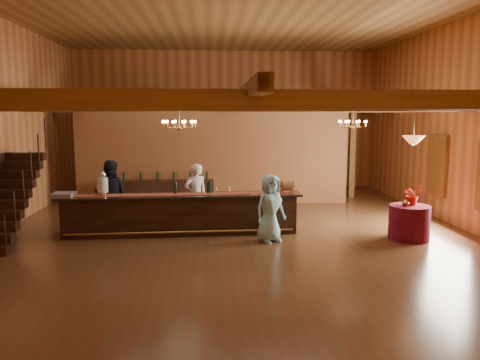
{
  "coord_description": "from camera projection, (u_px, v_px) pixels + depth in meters",
  "views": [
    {
      "loc": [
        -0.6,
        -12.02,
        3.0
      ],
      "look_at": [
        0.21,
        0.69,
        1.2
      ],
      "focal_mm": 35.0,
      "sensor_mm": 36.0,
      "label": 1
    }
  ],
  "objects": [
    {
      "name": "bartender",
      "position": [
        196.0,
        195.0,
        12.44
      ],
      "size": [
        0.73,
        0.62,
        1.71
      ],
      "primitive_type": "imported",
      "rotation": [
        0.0,
        0.0,
        3.55
      ],
      "color": "silver",
      "rests_on": "floor"
    },
    {
      "name": "staff_second",
      "position": [
        110.0,
        194.0,
        12.38
      ],
      "size": [
        0.9,
        0.71,
        1.8
      ],
      "primitive_type": "imported",
      "rotation": [
        0.0,
        0.0,
        3.11
      ],
      "color": "black",
      "rests_on": "floor"
    },
    {
      "name": "bar_bottle_2",
      "position": [
        210.0,
        187.0,
        11.84
      ],
      "size": [
        0.07,
        0.07,
        0.3
      ],
      "primitive_type": "cylinder",
      "color": "black",
      "rests_on": "tasting_bar"
    },
    {
      "name": "partition_wall",
      "position": [
        213.0,
        158.0,
        15.55
      ],
      "size": [
        9.0,
        0.18,
        3.1
      ],
      "primitive_type": "cube",
      "color": "brown",
      "rests_on": "floor"
    },
    {
      "name": "bar_bottle_0",
      "position": [
        175.0,
        188.0,
        11.76
      ],
      "size": [
        0.07,
        0.07,
        0.3
      ],
      "primitive_type": "cylinder",
      "color": "black",
      "rests_on": "tasting_bar"
    },
    {
      "name": "beam_grid",
      "position": [
        233.0,
        105.0,
        12.39
      ],
      "size": [
        11.9,
        13.9,
        0.39
      ],
      "color": "#925826",
      "rests_on": "wall_left"
    },
    {
      "name": "window_right_back",
      "position": [
        438.0,
        165.0,
        13.48
      ],
      "size": [
        0.12,
        1.05,
        1.75
      ],
      "primitive_type": "cube",
      "color": "white",
      "rests_on": "wall_right"
    },
    {
      "name": "round_table",
      "position": [
        409.0,
        222.0,
        11.25
      ],
      "size": [
        0.96,
        0.96,
        0.83
      ],
      "primitive_type": "cylinder",
      "color": "#4F0617",
      "rests_on": "floor"
    },
    {
      "name": "glass_rack_tray",
      "position": [
        63.0,
        195.0,
        11.35
      ],
      "size": [
        0.5,
        0.5,
        0.1
      ],
      "primitive_type": "cube",
      "color": "gray",
      "rests_on": "tasting_bar"
    },
    {
      "name": "tasting_bar",
      "position": [
        181.0,
        214.0,
        11.74
      ],
      "size": [
        6.08,
        0.98,
        1.02
      ],
      "rotation": [
        0.0,
        0.0,
        0.03
      ],
      "color": "#371F12",
      "rests_on": "floor"
    },
    {
      "name": "wall_right",
      "position": [
        460.0,
        124.0,
        12.33
      ],
      "size": [
        0.1,
        14.0,
        5.5
      ],
      "primitive_type": "cube",
      "color": "#C37E41",
      "rests_on": "floor"
    },
    {
      "name": "floor_plant",
      "position": [
        328.0,
        184.0,
        16.15
      ],
      "size": [
        0.7,
        0.58,
        1.2
      ],
      "primitive_type": "imported",
      "rotation": [
        0.0,
        0.0,
        0.07
      ],
      "color": "#346529",
      "rests_on": "floor"
    },
    {
      "name": "bar_bottle_3",
      "position": [
        210.0,
        187.0,
        11.84
      ],
      "size": [
        0.07,
        0.07,
        0.3
      ],
      "primitive_type": "cylinder",
      "color": "black",
      "rests_on": "tasting_bar"
    },
    {
      "name": "backroom_boxes",
      "position": [
        219.0,
        180.0,
        17.68
      ],
      "size": [
        4.1,
        0.6,
        1.1
      ],
      "color": "#371F12",
      "rests_on": "floor"
    },
    {
      "name": "beverage_dispenser",
      "position": [
        103.0,
        184.0,
        11.5
      ],
      "size": [
        0.26,
        0.26,
        0.6
      ],
      "color": "silver",
      "rests_on": "tasting_bar"
    },
    {
      "name": "wall_back",
      "position": [
        225.0,
        120.0,
        18.87
      ],
      "size": [
        12.0,
        0.1,
        5.5
      ],
      "primitive_type": "cube",
      "color": "#C37E41",
      "rests_on": "floor"
    },
    {
      "name": "bar_bottle_1",
      "position": [
        208.0,
        187.0,
        11.84
      ],
      "size": [
        0.07,
        0.07,
        0.3
      ],
      "primitive_type": "cylinder",
      "color": "black",
      "rests_on": "tasting_bar"
    },
    {
      "name": "raffle_drum",
      "position": [
        287.0,
        186.0,
        11.86
      ],
      "size": [
        0.34,
        0.24,
        0.3
      ],
      "color": "brown",
      "rests_on": "tasting_bar"
    },
    {
      "name": "wall_front",
      "position": [
        266.0,
        138.0,
        5.04
      ],
      "size": [
        12.0,
        0.1,
        5.5
      ],
      "primitive_type": "cube",
      "color": "#C37E41",
      "rests_on": "floor"
    },
    {
      "name": "table_vase",
      "position": [
        406.0,
        200.0,
        11.13
      ],
      "size": [
        0.15,
        0.15,
        0.29
      ],
      "primitive_type": "imported",
      "rotation": [
        0.0,
        0.0,
        -0.06
      ],
      "color": "#B0823A",
      "rests_on": "round_table"
    },
    {
      "name": "ceiling",
      "position": [
        233.0,
        12.0,
        11.57
      ],
      "size": [
        14.0,
        14.0,
        0.0
      ],
      "primitive_type": "plane",
      "rotation": [
        3.14,
        0.0,
        0.0
      ],
      "color": "#A07540",
      "rests_on": "wall_back"
    },
    {
      "name": "chandelier_right",
      "position": [
        353.0,
        123.0,
        13.22
      ],
      "size": [
        0.8,
        0.8,
        0.62
      ],
      "color": "#B0823A",
      "rests_on": "beam_grid"
    },
    {
      "name": "floor",
      "position": [
        234.0,
        229.0,
        12.34
      ],
      "size": [
        14.0,
        14.0,
        0.0
      ],
      "primitive_type": "plane",
      "color": "brown",
      "rests_on": "ground"
    },
    {
      "name": "backbar_shelf",
      "position": [
        166.0,
        194.0,
        15.25
      ],
      "size": [
        3.09,
        0.64,
        0.86
      ],
      "primitive_type": "cube",
      "rotation": [
        0.0,
        0.0,
        0.05
      ],
      "color": "#371F12",
      "rests_on": "floor"
    },
    {
      "name": "support_posts",
      "position": [
        235.0,
        171.0,
        11.62
      ],
      "size": [
        9.2,
        10.2,
        3.2
      ],
      "color": "#925826",
      "rests_on": "floor"
    },
    {
      "name": "guest",
      "position": [
        270.0,
        208.0,
        11.01
      ],
      "size": [
        0.94,
        0.83,
        1.61
      ],
      "primitive_type": "imported",
      "rotation": [
        0.0,
        0.0,
        0.51
      ],
      "color": "#8CCED7",
      "rests_on": "floor"
    },
    {
      "name": "chandelier_left",
      "position": [
        179.0,
        124.0,
        11.27
      ],
      "size": [
        0.8,
        0.8,
        0.59
      ],
      "color": "#B0823A",
      "rests_on": "beam_grid"
    },
    {
      "name": "staircase",
      "position": [
        7.0,
        199.0,
        11.13
      ],
      "size": [
        1.0,
        2.8,
        2.0
      ],
      "color": "#371F12",
      "rests_on": "floor"
    },
    {
      "name": "table_flowers",
      "position": [
        412.0,
        195.0,
        11.23
      ],
      "size": [
        0.49,
        0.44,
        0.5
      ],
      "primitive_type": "imported",
      "rotation": [
        0.0,
        0.0,
        0.11
      ],
      "color": "red",
      "rests_on": "round_table"
    },
    {
      "name": "pendant_lamp",
      "position": [
        413.0,
        140.0,
        10.97
      ],
      "size": [
        0.52,
        0.52,
        0.9
      ],
      "color": "#B0823A",
      "rests_on": "beam_grid"
    }
  ]
}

